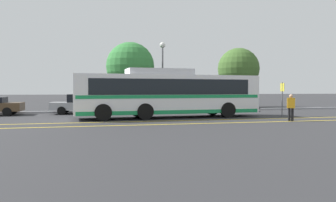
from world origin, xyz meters
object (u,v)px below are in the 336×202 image
transit_bus (168,93)px  tree_1 (238,69)px  tree_0 (130,66)px  bus_stop_sign (282,95)px  parked_car_2 (170,103)px  parked_car_1 (83,104)px  street_lamp (163,61)px  pedestrian_0 (291,106)px

transit_bus → tree_1: tree_1 is taller
tree_0 → bus_stop_sign: bearing=-43.7°
transit_bus → tree_0: 8.54m
parked_car_2 → bus_stop_sign: (6.46, -5.72, 0.72)m
parked_car_2 → bus_stop_sign: size_ratio=1.80×
transit_bus → bus_stop_sign: bearing=80.7°
parked_car_1 → street_lamp: (6.64, 2.29, 3.59)m
parked_car_1 → bus_stop_sign: 14.43m
tree_0 → tree_1: tree_1 is taller
pedestrian_0 → tree_1: tree_1 is taller
parked_car_1 → bus_stop_sign: (13.29, -5.58, 0.73)m
parked_car_1 → street_lamp: street_lamp is taller
parked_car_1 → pedestrian_0: bearing=58.3°
transit_bus → parked_car_1: bearing=-134.3°
tree_1 → pedestrian_0: bearing=-104.0°
transit_bus → bus_stop_sign: transit_bus is taller
transit_bus → pedestrian_0: size_ratio=7.91×
bus_stop_sign → tree_1: 12.22m
transit_bus → tree_1: (10.10, 10.90, 2.42)m
tree_0 → tree_1: (11.61, 2.82, 0.13)m
transit_bus → parked_car_1: transit_bus is taller
bus_stop_sign → tree_0: tree_0 is taller
transit_bus → street_lamp: size_ratio=2.08×
parked_car_1 → tree_1: tree_1 is taller
parked_car_1 → tree_0: size_ratio=0.81×
parked_car_1 → tree_0: (3.96, 3.33, 3.15)m
bus_stop_sign → parked_car_2: bearing=-134.8°
parked_car_2 → pedestrian_0: pedestrian_0 is taller
street_lamp → parked_car_2: bearing=-85.1°
transit_bus → bus_stop_sign: 7.87m
pedestrian_0 → tree_0: tree_0 is taller
parked_car_1 → tree_0: bearing=134.8°
parked_car_2 → parked_car_1: bearing=95.8°
transit_bus → pedestrian_0: 7.56m
parked_car_1 → transit_bus: bearing=53.7°
street_lamp → transit_bus: bearing=-99.5°
parked_car_2 → tree_1: tree_1 is taller
street_lamp → tree_0: bearing=158.7°
pedestrian_0 → parked_car_1: bearing=171.9°
parked_car_2 → street_lamp: street_lamp is taller
bus_stop_sign → pedestrian_0: bearing=-27.7°
bus_stop_sign → street_lamp: (-6.64, 7.87, 2.86)m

